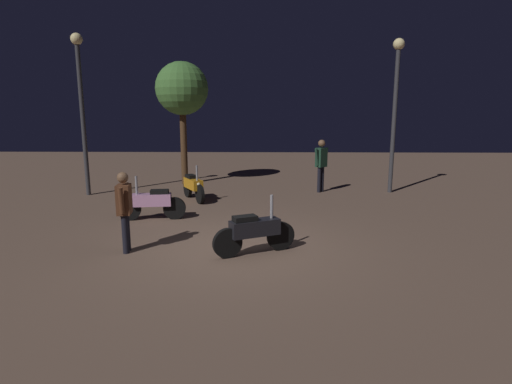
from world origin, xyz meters
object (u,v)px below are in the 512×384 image
Objects in this scene: person_bystander_far at (321,161)px; streetlamp_far at (396,97)px; streetlamp_near at (81,95)px; person_rider_beside at (124,205)px; motorcycle_pink_parked_right at (152,203)px; motorcycle_black_foreground at (255,231)px; motorcycle_orange_parked_left at (193,186)px.

streetlamp_far is at bearing 46.82° from person_bystander_far.
streetlamp_near is 9.98m from streetlamp_far.
streetlamp_near is 1.02× the size of streetlamp_far.
person_rider_beside is 6.74m from streetlamp_near.
motorcycle_pink_parked_right is at bearing -94.58° from person_bystander_far.
motorcycle_pink_parked_right is at bearing -94.08° from person_rider_beside.
motorcycle_black_foreground is at bearing -61.73° from person_bystander_far.
streetlamp_near is at bearing 109.47° from motorcycle_black_foreground.
motorcycle_pink_parked_right is 0.94× the size of person_bystander_far.
person_rider_beside is 0.31× the size of streetlamp_near.
motorcycle_pink_parked_right is at bearing -46.57° from streetlamp_near.
motorcycle_black_foreground is 2.50m from person_rider_beside.
person_rider_beside is (-0.47, -4.76, 0.48)m from motorcycle_orange_parked_left.
person_bystander_far is 7.95m from streetlamp_near.
streetlamp_near is (-3.57, 0.77, 2.75)m from motorcycle_orange_parked_left.
streetlamp_far reaches higher than person_rider_beside.
motorcycle_black_foreground is 8.35m from streetlamp_near.
person_bystander_far reaches higher than motorcycle_orange_parked_left.
streetlamp_far reaches higher than motorcycle_black_foreground.
person_bystander_far is at bearing 46.19° from motorcycle_black_foreground.
motorcycle_orange_parked_left is at bearing -103.38° from person_rider_beside.
person_bystander_far reaches higher than motorcycle_black_foreground.
motorcycle_orange_parked_left is 4.81m from person_rider_beside.
motorcycle_black_foreground is 5.21m from motorcycle_orange_parked_left.
motorcycle_black_foreground is at bearing -125.20° from streetlamp_far.
motorcycle_pink_parked_right is 0.33× the size of streetlamp_near.
motorcycle_pink_parked_right is 0.34× the size of streetlamp_far.
person_bystander_far is (4.68, 3.76, 0.62)m from motorcycle_pink_parked_right.
motorcycle_pink_parked_right is 5.10m from streetlamp_near.
person_rider_beside reaches higher than motorcycle_black_foreground.
motorcycle_orange_parked_left is 0.97× the size of person_rider_beside.
motorcycle_black_foreground is 1.03× the size of motorcycle_orange_parked_left.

